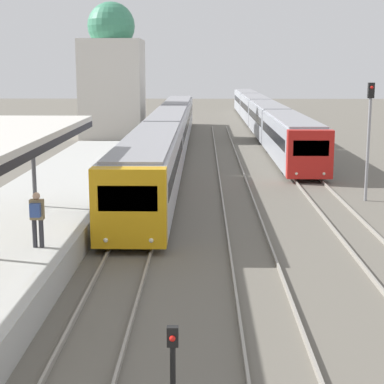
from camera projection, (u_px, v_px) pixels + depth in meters
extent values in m
cube|color=black|center=(38.00, 151.00, 17.44)|extent=(0.08, 16.93, 0.24)
cylinder|color=#47474C|center=(34.00, 166.00, 24.40)|extent=(0.16, 0.16, 3.15)
cylinder|color=#2D2D33|center=(35.00, 233.00, 19.00)|extent=(0.14, 0.14, 0.85)
cylinder|color=#2D2D33|center=(41.00, 233.00, 19.00)|extent=(0.14, 0.14, 0.85)
cube|color=olive|center=(37.00, 209.00, 18.86)|extent=(0.40, 0.22, 0.60)
sphere|color=tan|center=(36.00, 196.00, 18.78)|extent=(0.22, 0.22, 0.22)
cube|color=#334C8E|center=(35.00, 210.00, 18.66)|extent=(0.30, 0.18, 0.40)
cube|color=gold|center=(129.00, 208.00, 21.23)|extent=(2.50, 0.70, 2.66)
cube|color=black|center=(128.00, 199.00, 20.84)|extent=(1.95, 0.04, 0.85)
sphere|color=#EFEACC|center=(106.00, 240.00, 21.11)|extent=(0.16, 0.16, 0.16)
sphere|color=#EFEACC|center=(151.00, 240.00, 21.08)|extent=(0.16, 0.16, 0.16)
cube|color=#B7B7BC|center=(150.00, 168.00, 29.50)|extent=(2.50, 16.15, 2.66)
cube|color=gray|center=(150.00, 138.00, 29.23)|extent=(2.20, 15.83, 0.12)
cube|color=black|center=(150.00, 162.00, 29.44)|extent=(2.52, 14.86, 0.69)
cylinder|color=black|center=(111.00, 221.00, 24.61)|extent=(0.12, 0.70, 0.70)
cylinder|color=black|center=(167.00, 222.00, 24.57)|extent=(0.12, 0.70, 0.70)
cylinder|color=black|center=(139.00, 176.00, 34.91)|extent=(0.12, 0.70, 0.70)
cylinder|color=black|center=(178.00, 176.00, 34.87)|extent=(0.12, 0.70, 0.70)
cube|color=#B7B7BC|center=(169.00, 132.00, 45.69)|extent=(2.50, 16.15, 2.66)
cube|color=gray|center=(169.00, 112.00, 45.42)|extent=(2.20, 15.83, 0.12)
cube|color=black|center=(169.00, 128.00, 45.63)|extent=(2.52, 14.86, 0.69)
cylinder|color=black|center=(148.00, 160.00, 40.80)|extent=(0.12, 0.70, 0.70)
cylinder|color=black|center=(181.00, 160.00, 40.76)|extent=(0.12, 0.70, 0.70)
cylinder|color=black|center=(159.00, 141.00, 51.10)|extent=(0.12, 0.70, 0.70)
cylinder|color=black|center=(186.00, 141.00, 51.06)|extent=(0.12, 0.70, 0.70)
cube|color=#B7B7BC|center=(178.00, 115.00, 61.88)|extent=(2.50, 16.15, 2.66)
cube|color=gray|center=(178.00, 100.00, 61.62)|extent=(2.20, 15.83, 0.12)
cube|color=black|center=(178.00, 112.00, 61.83)|extent=(2.52, 14.86, 0.69)
cylinder|color=black|center=(164.00, 133.00, 56.99)|extent=(0.12, 0.70, 0.70)
cylinder|color=black|center=(188.00, 133.00, 56.95)|extent=(0.12, 0.70, 0.70)
cylinder|color=black|center=(170.00, 123.00, 67.29)|extent=(0.12, 0.70, 0.70)
cylinder|color=black|center=(190.00, 123.00, 67.26)|extent=(0.12, 0.70, 0.70)
cube|color=red|center=(310.00, 154.00, 34.32)|extent=(2.44, 0.70, 2.60)
cube|color=black|center=(311.00, 148.00, 33.92)|extent=(1.90, 0.04, 0.83)
sphere|color=#EFEACC|center=(296.00, 174.00, 34.19)|extent=(0.16, 0.16, 0.16)
sphere|color=#EFEACC|center=(324.00, 174.00, 34.16)|extent=(0.16, 0.16, 0.16)
cube|color=#A8ADB7|center=(291.00, 138.00, 41.83)|extent=(2.44, 14.61, 2.60)
cube|color=gray|center=(291.00, 118.00, 41.56)|extent=(2.15, 14.31, 0.12)
cube|color=black|center=(291.00, 134.00, 41.77)|extent=(2.46, 13.44, 0.68)
cylinder|color=black|center=(283.00, 168.00, 37.42)|extent=(0.12, 0.70, 0.70)
cylinder|color=black|center=(319.00, 168.00, 37.39)|extent=(0.12, 0.70, 0.70)
cylinder|color=black|center=(267.00, 148.00, 46.74)|extent=(0.12, 0.70, 0.70)
cylinder|color=black|center=(296.00, 148.00, 46.70)|extent=(0.12, 0.70, 0.70)
cube|color=#A8ADB7|center=(268.00, 120.00, 56.50)|extent=(2.44, 14.61, 2.60)
cube|color=gray|center=(268.00, 104.00, 56.24)|extent=(2.15, 14.31, 0.12)
cube|color=black|center=(268.00, 116.00, 56.45)|extent=(2.46, 13.44, 0.68)
cylinder|color=black|center=(261.00, 140.00, 52.10)|extent=(0.12, 0.70, 0.70)
cylinder|color=black|center=(286.00, 140.00, 52.06)|extent=(0.12, 0.70, 0.70)
cylinder|color=black|center=(252.00, 128.00, 61.41)|extent=(0.12, 0.70, 0.70)
cylinder|color=black|center=(274.00, 128.00, 61.38)|extent=(0.12, 0.70, 0.70)
cube|color=#A8ADB7|center=(255.00, 109.00, 71.17)|extent=(2.44, 14.61, 2.60)
cube|color=gray|center=(255.00, 96.00, 70.91)|extent=(2.15, 14.31, 0.12)
cube|color=black|center=(255.00, 106.00, 71.12)|extent=(2.46, 13.44, 0.68)
cylinder|color=black|center=(248.00, 123.00, 66.77)|extent=(0.12, 0.70, 0.70)
cylinder|color=black|center=(268.00, 123.00, 66.73)|extent=(0.12, 0.70, 0.70)
cylinder|color=black|center=(243.00, 116.00, 76.09)|extent=(0.12, 0.70, 0.70)
cylinder|color=black|center=(260.00, 116.00, 76.05)|extent=(0.12, 0.70, 0.70)
cube|color=#A8ADB7|center=(246.00, 101.00, 85.85)|extent=(2.44, 14.61, 2.60)
cube|color=gray|center=(246.00, 91.00, 85.59)|extent=(2.15, 14.31, 0.12)
cube|color=black|center=(246.00, 99.00, 85.79)|extent=(2.46, 13.44, 0.68)
cylinder|color=black|center=(240.00, 113.00, 81.44)|extent=(0.12, 0.70, 0.70)
cylinder|color=black|center=(257.00, 113.00, 81.41)|extent=(0.12, 0.70, 0.70)
cylinder|color=black|center=(236.00, 108.00, 90.76)|extent=(0.12, 0.70, 0.70)
cylinder|color=black|center=(251.00, 108.00, 90.72)|extent=(0.12, 0.70, 0.70)
cylinder|color=black|center=(173.00, 384.00, 11.23)|extent=(0.10, 0.10, 1.44)
cube|color=black|center=(173.00, 336.00, 11.06)|extent=(0.20, 0.14, 0.36)
sphere|color=red|center=(172.00, 339.00, 10.97)|extent=(0.11, 0.11, 0.11)
cylinder|color=gray|center=(368.00, 143.00, 29.54)|extent=(0.14, 0.14, 5.47)
cube|color=black|center=(371.00, 90.00, 29.08)|extent=(0.28, 0.20, 0.70)
sphere|color=red|center=(372.00, 87.00, 28.94)|extent=(0.14, 0.14, 0.14)
cube|color=silver|center=(113.00, 89.00, 56.41)|extent=(5.33, 5.33, 8.49)
sphere|color=#3D8966|center=(111.00, 26.00, 55.38)|extent=(4.10, 4.10, 4.10)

